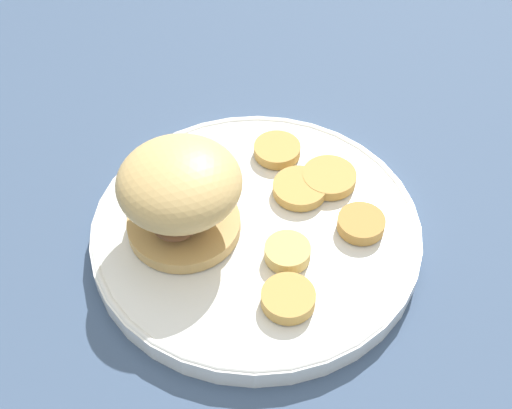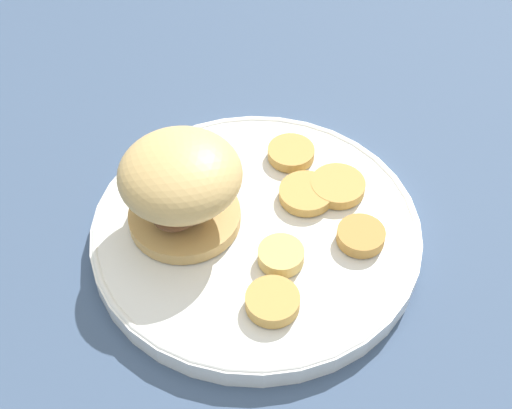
{
  "view_description": "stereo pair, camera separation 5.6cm",
  "coord_description": "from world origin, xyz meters",
  "views": [
    {
      "loc": [
        0.21,
        -0.31,
        0.47
      ],
      "look_at": [
        0.0,
        0.0,
        0.05
      ],
      "focal_mm": 50.0,
      "sensor_mm": 36.0,
      "label": 1
    },
    {
      "loc": [
        0.26,
        -0.27,
        0.47
      ],
      "look_at": [
        0.0,
        0.0,
        0.05
      ],
      "focal_mm": 50.0,
      "sensor_mm": 36.0,
      "label": 2
    }
  ],
  "objects": [
    {
      "name": "potato_round_4",
      "position": [
        0.02,
        0.08,
        0.02
      ],
      "size": [
        0.05,
        0.05,
        0.01
      ],
      "primitive_type": "cylinder",
      "color": "tan",
      "rests_on": "dinner_plate"
    },
    {
      "name": "potato_round_1",
      "position": [
        -0.03,
        0.08,
        0.02
      ],
      "size": [
        0.04,
        0.04,
        0.01
      ],
      "primitive_type": "cylinder",
      "color": "tan",
      "rests_on": "dinner_plate"
    },
    {
      "name": "ground_plane",
      "position": [
        0.0,
        0.0,
        0.0
      ],
      "size": [
        4.0,
        4.0,
        0.0
      ],
      "primitive_type": "plane",
      "color": "#3D5170"
    },
    {
      "name": "potato_round_2",
      "position": [
        0.07,
        0.05,
        0.03
      ],
      "size": [
        0.04,
        0.04,
        0.01
      ],
      "primitive_type": "cylinder",
      "color": "#BC8942",
      "rests_on": "dinner_plate"
    },
    {
      "name": "potato_round_3",
      "position": [
        0.04,
        -0.01,
        0.03
      ],
      "size": [
        0.04,
        0.04,
        0.01
      ],
      "primitive_type": "cylinder",
      "color": "#DBB766",
      "rests_on": "dinner_plate"
    },
    {
      "name": "potato_round_5",
      "position": [
        0.01,
        0.05,
        0.02
      ],
      "size": [
        0.05,
        0.05,
        0.01
      ],
      "primitive_type": "cylinder",
      "color": "tan",
      "rests_on": "dinner_plate"
    },
    {
      "name": "dinner_plate",
      "position": [
        0.0,
        0.0,
        0.01
      ],
      "size": [
        0.27,
        0.27,
        0.02
      ],
      "color": "white",
      "rests_on": "ground_plane"
    },
    {
      "name": "sandwich",
      "position": [
        -0.05,
        -0.04,
        0.06
      ],
      "size": [
        0.12,
        0.1,
        0.08
      ],
      "color": "tan",
      "rests_on": "dinner_plate"
    },
    {
      "name": "potato_round_0",
      "position": [
        0.06,
        -0.05,
        0.03
      ],
      "size": [
        0.04,
        0.04,
        0.01
      ],
      "primitive_type": "cylinder",
      "color": "tan",
      "rests_on": "dinner_plate"
    }
  ]
}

